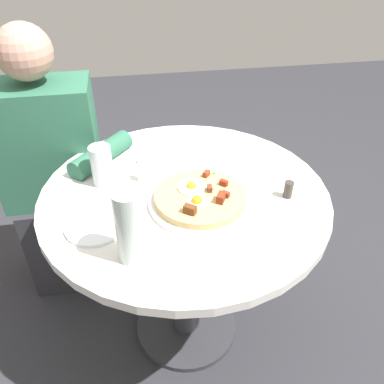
{
  "coord_description": "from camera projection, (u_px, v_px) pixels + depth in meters",
  "views": [
    {
      "loc": [
        -0.14,
        -1.0,
        1.45
      ],
      "look_at": [
        0.02,
        -0.03,
        0.72
      ],
      "focal_mm": 37.44,
      "sensor_mm": 36.0,
      "label": 1
    }
  ],
  "objects": [
    {
      "name": "pepper_shaker",
      "position": [
        288.0,
        189.0,
        1.22
      ],
      "size": [
        0.03,
        0.03,
        0.05
      ],
      "primitive_type": "cylinder",
      "color": "#3F3833",
      "rests_on": "dining_table"
    },
    {
      "name": "salt_shaker",
      "position": [
        141.0,
        173.0,
        1.3
      ],
      "size": [
        0.03,
        0.03,
        0.05
      ],
      "primitive_type": "cylinder",
      "color": "white",
      "rests_on": "dining_table"
    },
    {
      "name": "water_glass",
      "position": [
        102.0,
        165.0,
        1.26
      ],
      "size": [
        0.07,
        0.07,
        0.13
      ],
      "primitive_type": "cylinder",
      "color": "silver",
      "rests_on": "dining_table"
    },
    {
      "name": "napkin",
      "position": [
        158.0,
        154.0,
        1.44
      ],
      "size": [
        0.22,
        0.22,
        0.0
      ],
      "primitive_type": "cube",
      "rotation": [
        0.0,
        0.0,
        0.71
      ],
      "color": "white",
      "rests_on": "dining_table"
    },
    {
      "name": "person_seated",
      "position": [
        57.0,
        184.0,
        1.63
      ],
      "size": [
        0.51,
        0.44,
        1.14
      ],
      "color": "#2D2D33",
      "rests_on": "ground_plane"
    },
    {
      "name": "breakfast_pizza",
      "position": [
        200.0,
        197.0,
        1.19
      ],
      "size": [
        0.27,
        0.27,
        0.05
      ],
      "color": "tan",
      "rests_on": "pizza_plate"
    },
    {
      "name": "dining_table",
      "position": [
        185.0,
        230.0,
        1.36
      ],
      "size": [
        0.91,
        0.91,
        0.7
      ],
      "color": "silver",
      "rests_on": "ground_plane"
    },
    {
      "name": "fork",
      "position": [
        162.0,
        155.0,
        1.42
      ],
      "size": [
        0.14,
        0.13,
        0.0
      ],
      "primitive_type": "cube",
      "rotation": [
        0.0,
        0.0,
        0.71
      ],
      "color": "silver",
      "rests_on": "napkin"
    },
    {
      "name": "bread_plate",
      "position": [
        95.0,
        226.0,
        1.12
      ],
      "size": [
        0.17,
        0.17,
        0.01
      ],
      "primitive_type": "cylinder",
      "color": "white",
      "rests_on": "dining_table"
    },
    {
      "name": "pizza_plate",
      "position": [
        200.0,
        202.0,
        1.21
      ],
      "size": [
        0.31,
        0.31,
        0.01
      ],
      "primitive_type": "cylinder",
      "color": "white",
      "rests_on": "dining_table"
    },
    {
      "name": "ground_plane",
      "position": [
        186.0,
        326.0,
        1.68
      ],
      "size": [
        6.0,
        6.0,
        0.0
      ],
      "primitive_type": "plane",
      "color": "#2D2D33"
    },
    {
      "name": "knife",
      "position": [
        155.0,
        152.0,
        1.44
      ],
      "size": [
        0.14,
        0.13,
        0.0
      ],
      "primitive_type": "cube",
      "rotation": [
        0.0,
        0.0,
        0.71
      ],
      "color": "silver",
      "rests_on": "napkin"
    },
    {
      "name": "water_bottle",
      "position": [
        130.0,
        227.0,
        0.97
      ],
      "size": [
        0.07,
        0.07,
        0.2
      ],
      "primitive_type": "cylinder",
      "color": "silver",
      "rests_on": "dining_table"
    }
  ]
}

